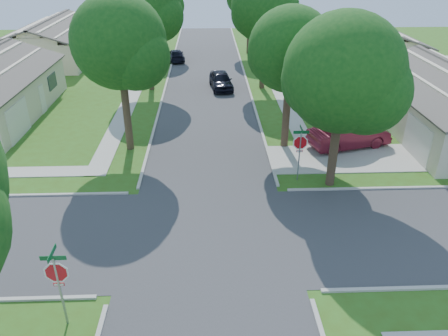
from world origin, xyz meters
TOP-DOWN VIEW (x-y plane):
  - ground at (0.00, 0.00)m, footprint 100.00×100.00m
  - road_ns at (0.00, 0.00)m, footprint 7.00×100.00m
  - sidewalk_ne at (6.10, 26.00)m, footprint 1.20×40.00m
  - sidewalk_nw at (-6.10, 26.00)m, footprint 1.20×40.00m
  - driveway at (7.90, 7.10)m, footprint 8.80×3.60m
  - stop_sign_sw at (-4.70, -4.70)m, footprint 1.05×0.80m
  - stop_sign_ne at (4.70, 4.70)m, footprint 1.05×0.80m
  - tree_e_near at (4.75, 9.01)m, footprint 4.97×4.80m
  - tree_e_mid at (4.76, 21.01)m, footprint 5.59×5.40m
  - tree_w_near at (-4.64, 9.01)m, footprint 5.38×5.20m
  - tree_w_mid at (-4.64, 21.01)m, footprint 5.80×5.60m
  - tree_w_far at (-4.65, 34.01)m, footprint 4.76×4.60m
  - tree_ne_corner at (6.36, 4.21)m, footprint 5.80×5.60m
  - house_ne_far at (15.99, 29.00)m, footprint 8.42×13.60m
  - house_nw_far at (-15.99, 32.00)m, footprint 8.42×13.60m
  - car_driveway at (8.57, 8.70)m, footprint 5.31×3.11m
  - car_curb_east at (1.20, 20.98)m, footprint 2.19×4.42m
  - car_curb_west at (-3.20, 30.92)m, footprint 2.14×4.14m

SIDE VIEW (x-z plane):
  - ground at x=0.00m, z-range 0.00..0.00m
  - road_ns at x=0.00m, z-range -0.01..0.01m
  - sidewalk_ne at x=6.10m, z-range 0.00..0.04m
  - sidewalk_nw at x=-6.10m, z-range 0.00..0.04m
  - driveway at x=7.90m, z-range 0.00..0.05m
  - car_curb_west at x=-3.20m, z-range 0.00..1.15m
  - car_curb_east at x=1.20m, z-range 0.00..1.45m
  - car_driveway at x=8.57m, z-range 0.00..1.65m
  - house_ne_far at x=15.99m, z-range -0.60..3.63m
  - house_nw_far at x=-15.99m, z-range -0.60..3.63m
  - stop_sign_sw at x=-4.70m, z-range 0.54..3.52m
  - stop_sign_ne at x=4.70m, z-range 0.54..3.52m
  - tree_w_far at x=-4.65m, z-range 1.49..9.52m
  - tree_ne_corner at x=6.36m, z-range 1.26..9.92m
  - tree_e_near at x=4.75m, z-range 1.50..9.78m
  - tree_w_near at x=-4.64m, z-range 1.63..10.60m
  - tree_e_mid at x=4.76m, z-range 1.64..10.86m
  - tree_w_mid at x=-4.64m, z-range 1.71..11.27m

